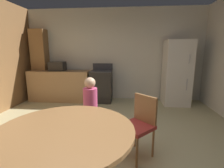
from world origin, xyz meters
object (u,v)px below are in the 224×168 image
at_px(microwave, 57,66).
at_px(chair_northeast, 140,122).
at_px(person_child, 91,109).
at_px(refrigerator, 177,73).
at_px(oven_range, 102,86).
at_px(dining_table, 66,143).

xyz_separation_m(microwave, chair_northeast, (2.24, -2.50, -0.53)).
height_order(microwave, chair_northeast, microwave).
relative_size(microwave, person_child, 0.40).
bearing_deg(refrigerator, person_child, -130.82).
bearing_deg(person_child, chair_northeast, 73.80).
xyz_separation_m(oven_range, refrigerator, (2.10, -0.05, 0.41)).
height_order(chair_northeast, person_child, person_child).
bearing_deg(oven_range, chair_northeast, -69.45).
bearing_deg(chair_northeast, oven_range, -115.12).
bearing_deg(refrigerator, microwave, 179.16).
xyz_separation_m(chair_northeast, person_child, (-0.75, 0.23, 0.08)).
relative_size(microwave, dining_table, 0.33).
height_order(refrigerator, chair_northeast, refrigerator).
bearing_deg(person_child, refrigerator, 140.05).
bearing_deg(chair_northeast, refrigerator, -161.07).
bearing_deg(microwave, chair_northeast, -48.05).
distance_m(microwave, chair_northeast, 3.40).
distance_m(oven_range, refrigerator, 2.14).
height_order(dining_table, chair_northeast, chair_northeast).
distance_m(refrigerator, microwave, 3.41).
relative_size(dining_table, person_child, 1.22).
bearing_deg(dining_table, refrigerator, 59.18).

